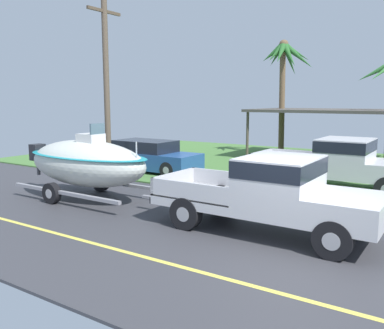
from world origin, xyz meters
name	(u,v)px	position (x,y,z in m)	size (l,w,h in m)	color
ground	(372,185)	(0.00, 8.38, -0.01)	(36.00, 22.00, 0.11)	#38383D
pickup_truck_towing	(278,192)	(-0.79, 1.04, 1.03)	(5.58, 2.03, 1.84)	silver
boat_on_trailer	(86,163)	(-7.20, 1.04, 1.17)	(5.82, 2.27, 2.43)	gray
parked_pickup_background	(344,162)	(-0.67, 6.78, 1.02)	(5.75, 2.10, 1.82)	silver
parked_sedan_far	(149,156)	(-8.80, 6.09, 0.67)	(4.59, 1.81, 1.38)	#234C89
carport_awning	(331,112)	(-3.09, 13.98, 2.54)	(7.78, 5.10, 2.66)	#4C4238
palm_tree_far_left	(285,65)	(-5.85, 14.34, 5.05)	(2.95, 3.03, 6.40)	brown
utility_pole	(106,84)	(-9.83, 4.69, 3.79)	(0.24, 1.80, 7.28)	brown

